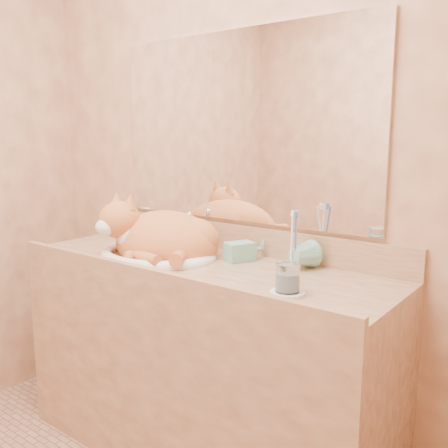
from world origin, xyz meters
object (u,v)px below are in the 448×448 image
Objects in this scene: vanity_counter at (201,361)px; water_glass at (288,278)px; sink_basin at (157,237)px; cat at (159,235)px; soap_dispenser at (227,242)px; toothbrush_cup at (293,258)px.

water_glass is at bearing -15.70° from vanity_counter.
cat is (-0.00, 0.02, 0.01)m from sink_basin.
soap_dispenser reaches higher than water_glass.
sink_basin is 1.08× the size of cat.
soap_dispenser is 1.84× the size of water_glass.
sink_basin is at bearing -74.06° from cat.
sink_basin is 4.83× the size of toothbrush_cup.
toothbrush_cup is (0.58, 0.15, -0.03)m from sink_basin.
sink_basin is at bearing -165.65° from toothbrush_cup.
sink_basin is 3.08× the size of soap_dispenser.
toothbrush_cup reaches higher than vanity_counter.
cat is at bearing -178.84° from vanity_counter.
water_glass is (0.48, -0.14, 0.48)m from vanity_counter.
vanity_counter is 0.55m from sink_basin.
cat is 5.26× the size of water_glass.
soap_dispenser is 1.57× the size of toothbrush_cup.
water_glass is at bearing -3.12° from soap_dispenser.
sink_basin reaches higher than toothbrush_cup.
toothbrush_cup is (0.58, 0.13, -0.04)m from cat.
sink_basin reaches higher than vanity_counter.
soap_dispenser reaches higher than vanity_counter.
water_glass is (0.71, -0.12, -0.03)m from sink_basin.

